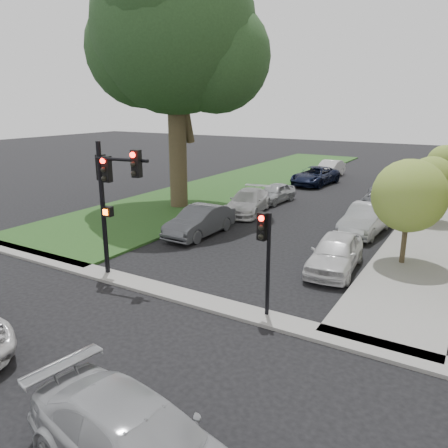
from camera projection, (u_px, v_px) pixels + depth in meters
The scene contains 21 objects.
ground at pixel (144, 320), 13.96m from camera, with size 140.00×140.00×0.00m, color black.
grass_strip at pixel (247, 181), 38.23m from camera, with size 8.00×44.00×0.12m, color #1F4519.
sidewalk_right at pixel (446, 201), 30.44m from camera, with size 3.50×44.00×0.12m, color gray.
sidewalk_cross at pixel (181, 296), 15.59m from camera, with size 60.00×1.00×0.12m, color gray.
eucalyptus at pixel (173, 31), 26.11m from camera, with size 11.20×10.17×15.87m.
small_tree_a at pixel (409, 196), 17.91m from camera, with size 3.03×3.03×4.54m.
small_tree_b at pixel (431, 179), 24.62m from camera, with size 2.55×2.55×3.83m.
small_tree_c at pixel (445, 163), 31.58m from camera, with size 2.53×2.53×3.79m.
traffic_signal_main at pixel (110, 186), 16.49m from camera, with size 2.61×0.68×5.33m.
traffic_signal_secondary at pixel (265, 245), 13.55m from camera, with size 0.46×0.37×3.49m.
car_cross_far at pixel (138, 445), 7.87m from camera, with size 2.10×5.17×1.50m, color #999BA0.
car_parked_0 at pixel (335, 253), 17.93m from camera, with size 1.79×4.45×1.52m, color silver.
car_parked_1 at pixel (366, 219), 22.99m from camera, with size 1.65×4.72×1.55m, color #999BA0.
car_parked_2 at pixel (385, 199), 27.65m from camera, with size 2.63×5.71×1.59m, color #3F4247.
car_parked_3 at pixel (404, 186), 32.11m from camera, with size 1.79×4.46×1.52m, color black.
car_parked_4 at pixel (414, 174), 37.76m from camera, with size 2.05×5.05×1.47m, color #999BA0.
car_parked_5 at pixel (200, 221), 22.69m from camera, with size 1.62×4.64×1.53m, color #3F4247.
car_parked_6 at pixel (248, 202), 27.27m from camera, with size 2.04×5.02×1.46m, color silver.
car_parked_7 at pixel (275, 193), 30.23m from camera, with size 1.57×3.91×1.33m, color #999BA0.
car_parked_8 at pixel (315, 176), 36.73m from camera, with size 2.51×5.44×1.51m, color black.
car_parked_9 at pixel (330, 169), 40.70m from camera, with size 1.59×4.56×1.50m, color silver.
Camera 1 is at (8.68, -9.51, 6.72)m, focal length 35.00 mm.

